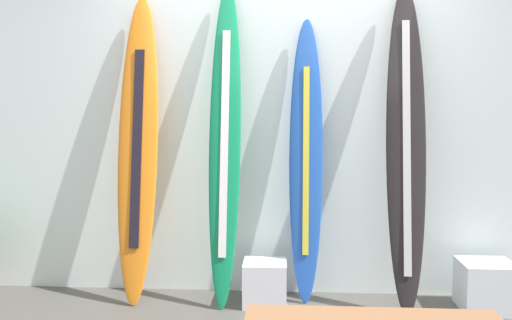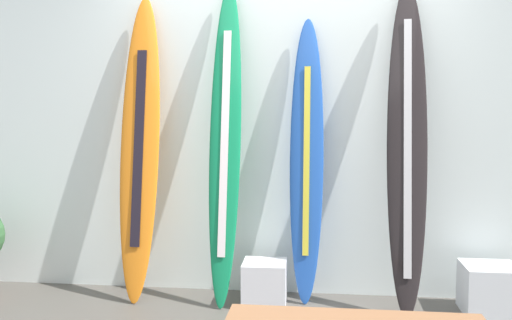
{
  "view_description": "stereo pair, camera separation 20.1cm",
  "coord_description": "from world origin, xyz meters",
  "px_view_note": "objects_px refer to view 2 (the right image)",
  "views": [
    {
      "loc": [
        0.09,
        -3.02,
        1.36
      ],
      "look_at": [
        -0.18,
        0.95,
        1.01
      ],
      "focal_mm": 40.34,
      "sensor_mm": 36.0,
      "label": 1
    },
    {
      "loc": [
        0.29,
        -3.0,
        1.36
      ],
      "look_at": [
        -0.18,
        0.95,
        1.01
      ],
      "focal_mm": 40.34,
      "sensor_mm": 36.0,
      "label": 2
    }
  ],
  "objects_px": {
    "display_block_left": "(489,289)",
    "surfboard_cobalt": "(307,161)",
    "surfboard_charcoal": "(407,146)",
    "surfboard_sunset": "(140,148)",
    "surfboard_emerald": "(225,143)",
    "display_block_center": "(265,283)"
  },
  "relations": [
    {
      "from": "surfboard_charcoal",
      "to": "display_block_left",
      "type": "distance_m",
      "value": 1.11
    },
    {
      "from": "surfboard_emerald",
      "to": "surfboard_charcoal",
      "type": "height_order",
      "value": "surfboard_emerald"
    },
    {
      "from": "surfboard_cobalt",
      "to": "surfboard_sunset",
      "type": "bearing_deg",
      "value": -176.6
    },
    {
      "from": "surfboard_emerald",
      "to": "display_block_left",
      "type": "bearing_deg",
      "value": -1.4
    },
    {
      "from": "surfboard_charcoal",
      "to": "surfboard_emerald",
      "type": "bearing_deg",
      "value": 178.54
    },
    {
      "from": "surfboard_charcoal",
      "to": "surfboard_cobalt",
      "type": "bearing_deg",
      "value": 170.25
    },
    {
      "from": "surfboard_charcoal",
      "to": "display_block_left",
      "type": "height_order",
      "value": "surfboard_charcoal"
    },
    {
      "from": "surfboard_charcoal",
      "to": "display_block_center",
      "type": "relative_size",
      "value": 7.24
    },
    {
      "from": "display_block_center",
      "to": "display_block_left",
      "type": "bearing_deg",
      "value": 0.04
    },
    {
      "from": "surfboard_emerald",
      "to": "surfboard_sunset",
      "type": "bearing_deg",
      "value": 178.78
    },
    {
      "from": "surfboard_emerald",
      "to": "display_block_center",
      "type": "xyz_separation_m",
      "value": [
        0.28,
        -0.05,
        -0.98
      ]
    },
    {
      "from": "surfboard_charcoal",
      "to": "surfboard_sunset",
      "type": "bearing_deg",
      "value": 178.62
    },
    {
      "from": "display_block_left",
      "to": "surfboard_cobalt",
      "type": "bearing_deg",
      "value": 174.07
    },
    {
      "from": "surfboard_charcoal",
      "to": "display_block_left",
      "type": "bearing_deg",
      "value": -1.26
    },
    {
      "from": "surfboard_emerald",
      "to": "display_block_center",
      "type": "distance_m",
      "value": 1.02
    },
    {
      "from": "surfboard_emerald",
      "to": "display_block_center",
      "type": "bearing_deg",
      "value": -9.02
    },
    {
      "from": "surfboard_sunset",
      "to": "surfboard_cobalt",
      "type": "xyz_separation_m",
      "value": [
        1.19,
        0.07,
        -0.09
      ]
    },
    {
      "from": "surfboard_sunset",
      "to": "surfboard_charcoal",
      "type": "height_order",
      "value": "surfboard_charcoal"
    },
    {
      "from": "display_block_left",
      "to": "surfboard_charcoal",
      "type": "bearing_deg",
      "value": 178.74
    },
    {
      "from": "surfboard_cobalt",
      "to": "surfboard_charcoal",
      "type": "xyz_separation_m",
      "value": [
        0.67,
        -0.12,
        0.11
      ]
    },
    {
      "from": "display_block_left",
      "to": "display_block_center",
      "type": "xyz_separation_m",
      "value": [
        -1.52,
        -0.0,
        -0.01
      ]
    },
    {
      "from": "surfboard_sunset",
      "to": "display_block_left",
      "type": "bearing_deg",
      "value": -1.35
    }
  ]
}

